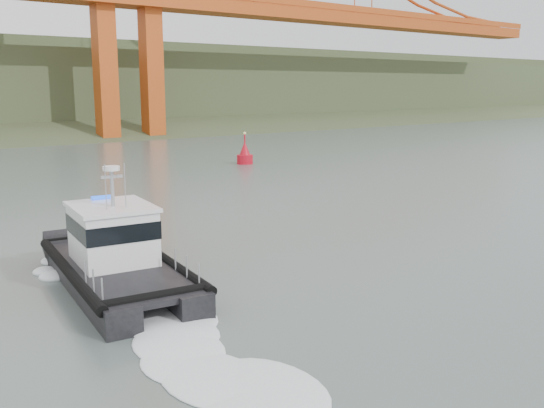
{
  "coord_description": "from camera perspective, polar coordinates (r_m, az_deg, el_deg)",
  "views": [
    {
      "loc": [
        -20.36,
        -18.34,
        8.51
      ],
      "look_at": [
        -1.29,
        6.59,
        2.4
      ],
      "focal_mm": 40.0,
      "sensor_mm": 36.0,
      "label": 1
    }
  ],
  "objects": [
    {
      "name": "patrol_boat",
      "position": [
        26.95,
        -14.48,
        -4.74
      ],
      "size": [
        5.42,
        11.57,
        5.41
      ],
      "rotation": [
        0.0,
        0.0,
        -0.13
      ],
      "color": "black",
      "rests_on": "ground"
    },
    {
      "name": "ground",
      "position": [
        28.69,
        10.16,
        -6.42
      ],
      "size": [
        400.0,
        400.0,
        0.0
      ],
      "primitive_type": "plane",
      "color": "#566662",
      "rests_on": "ground"
    },
    {
      "name": "nav_buoy",
      "position": [
        67.77,
        -2.57,
        4.64
      ],
      "size": [
        1.81,
        1.81,
        3.77
      ],
      "color": "#B70C1C",
      "rests_on": "ground"
    }
  ]
}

